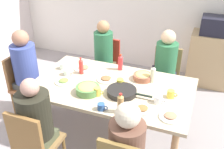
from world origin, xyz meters
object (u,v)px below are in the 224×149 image
chair_2 (24,82)px  cup_5 (34,85)px  chair_1 (106,64)px  person_4 (165,64)px  serving_pan (122,92)px  bottle_1 (81,66)px  plate_0 (142,109)px  plate_3 (84,68)px  cup_0 (158,99)px  dining_table (112,91)px  side_cabinet (210,60)px  cup_1 (120,82)px  person_3 (36,121)px  person_2 (26,67)px  cup_3 (101,107)px  bottle_0 (153,74)px  plate_4 (64,81)px  microwave (217,26)px  cup_6 (171,94)px  chair_4 (165,75)px  bottle_2 (120,63)px  bowl_1 (88,89)px  chair_3 (34,142)px  person_1 (103,54)px  plate_1 (106,79)px  person_0 (127,147)px  bowl_0 (143,76)px  plate_2 (171,116)px  bottle_3 (120,104)px  cup_2 (63,66)px  cup_7 (98,92)px

chair_2 → cup_5: 0.69m
chair_1 → cup_5: bearing=-104.9°
person_4 → serving_pan: 1.00m
bottle_1 → plate_0: bearing=-26.5°
plate_3 → cup_0: size_ratio=2.08×
dining_table → side_cabinet: side_cabinet is taller
cup_1 → cup_5: cup_5 is taller
person_3 → plate_3: person_3 is taller
person_2 → bottle_1: bearing=10.2°
cup_3 → bottle_0: size_ratio=0.51×
plate_4 → microwave: bearing=50.6°
cup_3 → cup_6: bearing=38.1°
dining_table → chair_4: (0.47, 0.92, -0.16)m
cup_5 → bottle_2: size_ratio=0.54×
dining_table → bowl_1: bearing=-129.4°
chair_3 → cup_1: 1.15m
serving_pan → cup_0: 0.41m
person_1 → plate_1: 0.81m
dining_table → person_0: bearing=-60.7°
cup_1 → bottle_0: 0.40m
person_2 → plate_1: person_2 is taller
cup_0 → bowl_0: bearing=124.5°
person_0 → microwave: (0.58, 2.67, 0.33)m
person_3 → chair_2: bearing=135.5°
plate_2 → bottle_1: (-1.22, 0.48, 0.09)m
chair_1 → bottle_3: bearing=-61.9°
cup_1 → side_cabinet: (0.96, 1.80, -0.34)m
person_1 → cup_2: person_1 is taller
person_3 → serving_pan: bearing=48.0°
plate_4 → person_4: bearing=43.2°
plate_4 → bottle_2: bottle_2 is taller
cup_2 → cup_5: (-0.06, -0.54, 0.01)m
person_0 → cup_6: size_ratio=10.30×
chair_2 → serving_pan: 1.51m
plate_0 → bottle_1: (-0.93, 0.47, 0.09)m
cup_7 → microwave: microwave is taller
dining_table → microwave: bearing=60.2°
bowl_1 → cup_2: 0.68m
chair_4 → person_4: 0.23m
cup_2 → bottle_0: bottle_0 is taller
chair_1 → chair_3: 1.85m
cup_6 → cup_7: bearing=-161.5°
side_cabinet → microwave: 0.59m
person_2 → chair_4: (1.69, 0.92, -0.25)m
cup_5 → bottle_0: size_ratio=0.53×
chair_1 → bottle_0: (0.89, -0.66, 0.34)m
person_1 → person_0: bearing=-60.7°
chair_1 → chair_3: size_ratio=1.00×
chair_2 → bottle_3: bottle_3 is taller
bowl_0 → bowl_1: (-0.49, -0.52, 0.01)m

